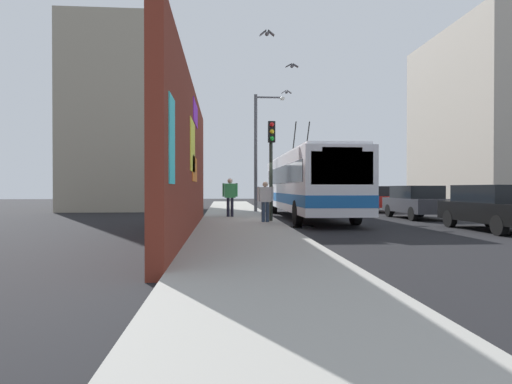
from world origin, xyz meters
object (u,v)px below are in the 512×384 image
(pedestrian_at_curb, at_px, (265,199))
(city_bus, at_px, (307,183))
(parked_car_dark_gray, at_px, (417,201))
(parked_car_black, at_px, (494,207))
(pedestrian_midblock, at_px, (230,194))
(street_lamp, at_px, (259,144))
(parked_car_red, at_px, (372,198))
(traffic_light, at_px, (271,154))

(pedestrian_at_curb, bearing_deg, city_bus, -32.18)
(parked_car_dark_gray, distance_m, pedestrian_at_curb, 8.29)
(parked_car_black, relative_size, parked_car_dark_gray, 1.06)
(parked_car_black, distance_m, pedestrian_midblock, 10.62)
(parked_car_black, height_order, street_lamp, street_lamp)
(city_bus, relative_size, parked_car_dark_gray, 2.98)
(parked_car_black, distance_m, pedestrian_at_curb, 8.08)
(parked_car_red, bearing_deg, street_lamp, 105.97)
(pedestrian_at_curb, relative_size, pedestrian_midblock, 0.89)
(parked_car_dark_gray, bearing_deg, parked_car_black, -180.00)
(parked_car_red, relative_size, pedestrian_midblock, 2.31)
(pedestrian_midblock, relative_size, street_lamp, 0.27)
(parked_car_red, bearing_deg, city_bus, 136.67)
(parked_car_red, relative_size, pedestrian_at_curb, 2.59)
(parked_car_black, bearing_deg, parked_car_dark_gray, 0.00)
(pedestrian_at_curb, distance_m, street_lamp, 7.86)
(parked_car_black, bearing_deg, pedestrian_at_curb, 71.08)
(parked_car_black, distance_m, parked_car_dark_gray, 5.84)
(parked_car_black, xyz_separation_m, parked_car_dark_gray, (5.84, 0.00, -0.00))
(pedestrian_midblock, distance_m, traffic_light, 3.50)
(city_bus, xyz_separation_m, pedestrian_at_curb, (-3.87, 2.44, -0.68))
(city_bus, relative_size, traffic_light, 3.04)
(street_lamp, bearing_deg, parked_car_black, -143.82)
(city_bus, relative_size, parked_car_black, 2.82)
(pedestrian_at_curb, relative_size, street_lamp, 0.24)
(traffic_light, bearing_deg, pedestrian_at_curb, 147.50)
(parked_car_dark_gray, xyz_separation_m, pedestrian_at_curb, (-3.22, 7.64, 0.23))
(parked_car_black, height_order, pedestrian_midblock, pedestrian_midblock)
(parked_car_dark_gray, bearing_deg, city_bus, 82.87)
(pedestrian_midblock, bearing_deg, city_bus, -78.03)
(pedestrian_midblock, xyz_separation_m, street_lamp, (4.23, -1.70, 2.73))
(city_bus, relative_size, pedestrian_at_curb, 7.78)
(parked_car_black, xyz_separation_m, street_lamp, (9.92, 7.26, 3.09))
(city_bus, relative_size, pedestrian_midblock, 6.92)
(city_bus, xyz_separation_m, parked_car_black, (-6.49, -5.20, -0.90))
(city_bus, distance_m, parked_car_red, 7.63)
(traffic_light, bearing_deg, parked_car_black, -112.65)
(parked_car_red, distance_m, street_lamp, 8.16)
(city_bus, xyz_separation_m, traffic_light, (-3.42, 2.15, 1.12))
(pedestrian_midblock, xyz_separation_m, traffic_light, (-2.63, -1.61, 1.66))
(pedestrian_at_curb, bearing_deg, parked_car_black, -108.92)
(parked_car_dark_gray, bearing_deg, pedestrian_midblock, 90.94)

